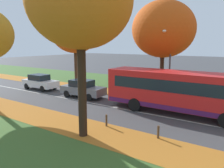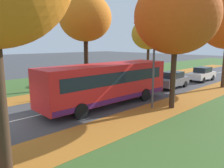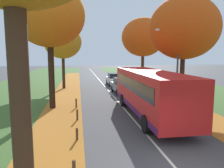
# 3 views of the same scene
# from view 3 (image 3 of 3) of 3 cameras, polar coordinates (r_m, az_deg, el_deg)

# --- Properties ---
(grass_verge_left) EXTENTS (12.00, 90.00, 0.01)m
(grass_verge_left) POSITION_cam_3_polar(r_m,az_deg,el_deg) (27.15, -21.08, -1.50)
(grass_verge_left) COLOR #3D6028
(grass_verge_left) RESTS_ON ground
(leaf_litter_left) EXTENTS (2.80, 60.00, 0.00)m
(leaf_litter_left) POSITION_cam_3_polar(r_m,az_deg,el_deg) (20.64, -12.03, -3.86)
(leaf_litter_left) COLOR #B26B23
(leaf_litter_left) RESTS_ON grass_verge_left
(grass_verge_right) EXTENTS (12.00, 90.00, 0.01)m
(grass_verge_right) POSITION_cam_3_polar(r_m,az_deg,el_deg) (29.35, 16.68, -0.67)
(grass_verge_right) COLOR #3D6028
(grass_verge_right) RESTS_ON ground
(leaf_litter_right) EXTENTS (2.80, 60.00, 0.00)m
(leaf_litter_right) POSITION_cam_3_polar(r_m,az_deg,el_deg) (22.10, 12.56, -3.13)
(leaf_litter_right) COLOR #B26B23
(leaf_litter_right) RESTS_ON grass_verge_right
(road_centre_line) EXTENTS (0.12, 80.00, 0.01)m
(road_centre_line) POSITION_cam_3_polar(r_m,az_deg,el_deg) (26.73, -1.43, -1.13)
(road_centre_line) COLOR silver
(road_centre_line) RESTS_ON ground
(tree_left_near) EXTENTS (5.22, 5.22, 9.29)m
(tree_left_near) POSITION_cam_3_polar(r_m,az_deg,el_deg) (17.27, -16.06, 16.86)
(tree_left_near) COLOR black
(tree_left_near) RESTS_ON ground
(tree_left_mid) EXTENTS (4.48, 4.48, 7.65)m
(tree_left_mid) POSITION_cam_3_polar(r_m,az_deg,el_deg) (27.07, -12.76, 10.70)
(tree_left_mid) COLOR #382619
(tree_left_mid) RESTS_ON ground
(tree_right_near) EXTENTS (5.47, 5.47, 8.62)m
(tree_right_near) POSITION_cam_3_polar(r_m,az_deg,el_deg) (18.59, 18.29, 13.69)
(tree_right_near) COLOR #382619
(tree_right_near) RESTS_ON ground
(tree_right_mid) EXTENTS (5.30, 5.30, 8.64)m
(tree_right_mid) POSITION_cam_3_polar(r_m,az_deg,el_deg) (27.90, 8.11, 11.99)
(tree_right_mid) COLOR #422D1E
(tree_right_mid) RESTS_ON ground
(bollard_third) EXTENTS (0.12, 0.12, 0.59)m
(bollard_third) POSITION_cam_3_polar(r_m,az_deg,el_deg) (10.80, -9.14, -12.78)
(bollard_third) COLOR #4C3823
(bollard_third) RESTS_ON ground
(bollard_fourth) EXTENTS (0.12, 0.12, 0.69)m
(bollard_fourth) POSITION_cam_3_polar(r_m,az_deg,el_deg) (13.88, -9.07, -7.95)
(bollard_fourth) COLOR #4C3823
(bollard_fourth) RESTS_ON ground
(bollard_fifth) EXTENTS (0.12, 0.12, 0.73)m
(bollard_fifth) POSITION_cam_3_polar(r_m,az_deg,el_deg) (17.03, -9.34, -5.00)
(bollard_fifth) COLOR #4C3823
(bollard_fifth) RESTS_ON ground
(streetlamp_right) EXTENTS (1.89, 0.28, 6.00)m
(streetlamp_right) POSITION_cam_3_polar(r_m,az_deg,el_deg) (17.01, 15.79, 6.27)
(streetlamp_right) COLOR #47474C
(streetlamp_right) RESTS_ON ground
(bus) EXTENTS (2.71, 10.41, 2.98)m
(bus) POSITION_cam_3_polar(r_m,az_deg,el_deg) (14.71, 9.68, -1.67)
(bus) COLOR red
(bus) RESTS_ON ground
(car_grey_lead) EXTENTS (1.91, 4.27, 1.62)m
(car_grey_lead) POSITION_cam_3_polar(r_m,az_deg,el_deg) (23.35, 2.61, -0.39)
(car_grey_lead) COLOR slate
(car_grey_lead) RESTS_ON ground
(car_white_following) EXTENTS (1.80, 4.21, 1.62)m
(car_white_following) POSITION_cam_3_polar(r_m,az_deg,el_deg) (29.55, 0.55, 1.28)
(car_white_following) COLOR silver
(car_white_following) RESTS_ON ground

